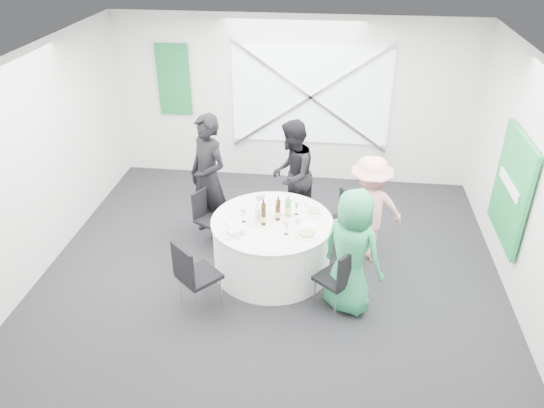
# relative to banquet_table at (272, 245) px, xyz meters

# --- Properties ---
(floor) EXTENTS (6.00, 6.00, 0.00)m
(floor) POSITION_rel_banquet_table_xyz_m (0.00, -0.20, -0.38)
(floor) COLOR black
(floor) RESTS_ON ground
(ceiling) EXTENTS (6.00, 6.00, 0.00)m
(ceiling) POSITION_rel_banquet_table_xyz_m (0.00, -0.20, 2.42)
(ceiling) COLOR silver
(ceiling) RESTS_ON wall_back
(wall_back) EXTENTS (6.00, 0.00, 6.00)m
(wall_back) POSITION_rel_banquet_table_xyz_m (0.00, 2.80, 1.02)
(wall_back) COLOR silver
(wall_back) RESTS_ON floor
(wall_front) EXTENTS (6.00, 0.00, 6.00)m
(wall_front) POSITION_rel_banquet_table_xyz_m (0.00, -3.20, 1.02)
(wall_front) COLOR silver
(wall_front) RESTS_ON floor
(wall_left) EXTENTS (0.00, 6.00, 6.00)m
(wall_left) POSITION_rel_banquet_table_xyz_m (-3.00, -0.20, 1.02)
(wall_left) COLOR silver
(wall_left) RESTS_ON floor
(wall_right) EXTENTS (0.00, 6.00, 6.00)m
(wall_right) POSITION_rel_banquet_table_xyz_m (3.00, -0.20, 1.02)
(wall_right) COLOR silver
(wall_right) RESTS_ON floor
(window_panel) EXTENTS (2.60, 0.03, 1.60)m
(window_panel) POSITION_rel_banquet_table_xyz_m (0.30, 2.76, 1.12)
(window_panel) COLOR silver
(window_panel) RESTS_ON wall_back
(window_brace_a) EXTENTS (2.63, 0.05, 1.84)m
(window_brace_a) POSITION_rel_banquet_table_xyz_m (0.30, 2.72, 1.12)
(window_brace_a) COLOR silver
(window_brace_a) RESTS_ON window_panel
(window_brace_b) EXTENTS (2.63, 0.05, 1.84)m
(window_brace_b) POSITION_rel_banquet_table_xyz_m (0.30, 2.72, 1.12)
(window_brace_b) COLOR silver
(window_brace_b) RESTS_ON window_panel
(green_banner) EXTENTS (0.55, 0.04, 1.20)m
(green_banner) POSITION_rel_banquet_table_xyz_m (-2.00, 2.75, 1.32)
(green_banner) COLOR #13622F
(green_banner) RESTS_ON wall_back
(green_sign) EXTENTS (0.05, 1.20, 1.40)m
(green_sign) POSITION_rel_banquet_table_xyz_m (2.94, 0.40, 0.82)
(green_sign) COLOR #17833B
(green_sign) RESTS_ON wall_right
(banquet_table) EXTENTS (1.56, 1.56, 0.76)m
(banquet_table) POSITION_rel_banquet_table_xyz_m (0.00, 0.00, 0.00)
(banquet_table) COLOR silver
(banquet_table) RESTS_ON floor
(chair_back) EXTENTS (0.45, 0.46, 0.84)m
(chair_back) POSITION_rel_banquet_table_xyz_m (0.24, 1.15, 0.11)
(chair_back) COLOR black
(chair_back) RESTS_ON floor
(chair_back_left) EXTENTS (0.51, 0.51, 0.82)m
(chair_back_left) POSITION_rel_banquet_table_xyz_m (-0.98, 0.53, 0.10)
(chair_back_left) COLOR black
(chair_back_left) RESTS_ON floor
(chair_back_right) EXTENTS (0.55, 0.54, 0.86)m
(chair_back_right) POSITION_rel_banquet_table_xyz_m (0.88, 0.61, 0.12)
(chair_back_right) COLOR black
(chair_back_right) RESTS_ON floor
(chair_front_right) EXTENTS (0.56, 0.56, 0.87)m
(chair_front_right) POSITION_rel_banquet_table_xyz_m (0.89, -0.71, 0.13)
(chair_front_right) COLOR black
(chair_front_right) RESTS_ON floor
(chair_front_left) EXTENTS (0.60, 0.60, 0.94)m
(chair_front_left) POSITION_rel_banquet_table_xyz_m (-0.82, -0.92, 0.17)
(chair_front_left) COLOR black
(chair_front_left) RESTS_ON floor
(person_man_back_left) EXTENTS (0.80, 0.76, 1.83)m
(person_man_back_left) POSITION_rel_banquet_table_xyz_m (-1.00, 0.80, 0.54)
(person_man_back_left) COLOR black
(person_man_back_left) RESTS_ON floor
(person_man_back) EXTENTS (0.53, 0.85, 1.65)m
(person_man_back) POSITION_rel_banquet_table_xyz_m (0.14, 1.19, 0.45)
(person_man_back) COLOR black
(person_man_back) RESTS_ON floor
(person_woman_pink) EXTENTS (1.08, 0.74, 1.52)m
(person_woman_pink) POSITION_rel_banquet_table_xyz_m (1.23, 0.41, 0.38)
(person_woman_pink) COLOR pink
(person_woman_pink) RESTS_ON floor
(person_woman_green) EXTENTS (0.92, 0.83, 1.58)m
(person_woman_green) POSITION_rel_banquet_table_xyz_m (1.00, -0.63, 0.41)
(person_woman_green) COLOR #248653
(person_woman_green) RESTS_ON floor
(plate_back) EXTENTS (0.25, 0.25, 0.01)m
(plate_back) POSITION_rel_banquet_table_xyz_m (-0.06, 0.49, 0.39)
(plate_back) COLOR white
(plate_back) RESTS_ON banquet_table
(plate_back_left) EXTENTS (0.30, 0.30, 0.01)m
(plate_back_left) POSITION_rel_banquet_table_xyz_m (-0.46, 0.20, 0.39)
(plate_back_left) COLOR white
(plate_back_left) RESTS_ON banquet_table
(plate_back_right) EXTENTS (0.26, 0.26, 0.04)m
(plate_back_right) POSITION_rel_banquet_table_xyz_m (0.52, 0.26, 0.40)
(plate_back_right) COLOR white
(plate_back_right) RESTS_ON banquet_table
(plate_front_right) EXTENTS (0.30, 0.30, 0.04)m
(plate_front_right) POSITION_rel_banquet_table_xyz_m (0.46, -0.28, 0.40)
(plate_front_right) COLOR white
(plate_front_right) RESTS_ON banquet_table
(plate_front_left) EXTENTS (0.26, 0.26, 0.01)m
(plate_front_left) POSITION_rel_banquet_table_xyz_m (-0.46, -0.39, 0.39)
(plate_front_left) COLOR white
(plate_front_left) RESTS_ON banquet_table
(napkin) EXTENTS (0.23, 0.22, 0.05)m
(napkin) POSITION_rel_banquet_table_xyz_m (-0.41, -0.37, 0.42)
(napkin) COLOR silver
(napkin) RESTS_ON plate_front_left
(beer_bottle_a) EXTENTS (0.06, 0.06, 0.24)m
(beer_bottle_a) POSITION_rel_banquet_table_xyz_m (-0.12, 0.09, 0.47)
(beer_bottle_a) COLOR #341C09
(beer_bottle_a) RESTS_ON banquet_table
(beer_bottle_b) EXTENTS (0.06, 0.06, 0.28)m
(beer_bottle_b) POSITION_rel_banquet_table_xyz_m (0.06, 0.14, 0.49)
(beer_bottle_b) COLOR #341C09
(beer_bottle_b) RESTS_ON banquet_table
(beer_bottle_c) EXTENTS (0.06, 0.06, 0.26)m
(beer_bottle_c) POSITION_rel_banquet_table_xyz_m (0.07, 0.02, 0.48)
(beer_bottle_c) COLOR #341C09
(beer_bottle_c) RESTS_ON banquet_table
(beer_bottle_d) EXTENTS (0.06, 0.06, 0.27)m
(beer_bottle_d) POSITION_rel_banquet_table_xyz_m (-0.09, -0.12, 0.49)
(beer_bottle_d) COLOR #341C09
(beer_bottle_d) RESTS_ON banquet_table
(green_water_bottle) EXTENTS (0.08, 0.08, 0.29)m
(green_water_bottle) POSITION_rel_banquet_table_xyz_m (0.19, 0.14, 0.49)
(green_water_bottle) COLOR green
(green_water_bottle) RESTS_ON banquet_table
(clear_water_bottle) EXTENTS (0.08, 0.08, 0.27)m
(clear_water_bottle) POSITION_rel_banquet_table_xyz_m (-0.18, -0.05, 0.48)
(clear_water_bottle) COLOR white
(clear_water_bottle) RESTS_ON banquet_table
(wine_glass_a) EXTENTS (0.07, 0.07, 0.17)m
(wine_glass_a) POSITION_rel_banquet_table_xyz_m (-0.17, 0.34, 0.50)
(wine_glass_a) COLOR white
(wine_glass_a) RESTS_ON banquet_table
(wine_glass_b) EXTENTS (0.07, 0.07, 0.17)m
(wine_glass_b) POSITION_rel_banquet_table_xyz_m (0.35, -0.23, 0.50)
(wine_glass_b) COLOR white
(wine_glass_b) RESTS_ON banquet_table
(wine_glass_c) EXTENTS (0.07, 0.07, 0.17)m
(wine_glass_c) POSITION_rel_banquet_table_xyz_m (-0.21, 0.30, 0.50)
(wine_glass_c) COLOR white
(wine_glass_c) RESTS_ON banquet_table
(wine_glass_d) EXTENTS (0.07, 0.07, 0.17)m
(wine_glass_d) POSITION_rel_banquet_table_xyz_m (0.30, 0.19, 0.50)
(wine_glass_d) COLOR white
(wine_glass_d) RESTS_ON banquet_table
(wine_glass_e) EXTENTS (0.07, 0.07, 0.17)m
(wine_glass_e) POSITION_rel_banquet_table_xyz_m (0.21, -0.30, 0.50)
(wine_glass_e) COLOR white
(wine_glass_e) RESTS_ON banquet_table
(wine_glass_f) EXTENTS (0.07, 0.07, 0.17)m
(wine_glass_f) POSITION_rel_banquet_table_xyz_m (-0.35, -0.08, 0.50)
(wine_glass_f) COLOR white
(wine_glass_f) RESTS_ON banquet_table
(fork_a) EXTENTS (0.09, 0.14, 0.01)m
(fork_a) POSITION_rel_banquet_table_xyz_m (0.56, 0.12, 0.38)
(fork_a) COLOR silver
(fork_a) RESTS_ON banquet_table
(knife_a) EXTENTS (0.08, 0.14, 0.01)m
(knife_a) POSITION_rel_banquet_table_xyz_m (0.42, 0.40, 0.38)
(knife_a) COLOR silver
(knife_a) RESTS_ON banquet_table
(fork_b) EXTENTS (0.15, 0.02, 0.01)m
(fork_b) POSITION_rel_banquet_table_xyz_m (0.17, 0.55, 0.38)
(fork_b) COLOR silver
(fork_b) RESTS_ON banquet_table
(knife_b) EXTENTS (0.15, 0.02, 0.01)m
(knife_b) POSITION_rel_banquet_table_xyz_m (-0.18, 0.55, 0.38)
(knife_b) COLOR silver
(knife_b) RESTS_ON banquet_table
(fork_c) EXTENTS (0.10, 0.13, 0.01)m
(fork_c) POSITION_rel_banquet_table_xyz_m (-0.54, -0.19, 0.38)
(fork_c) COLOR silver
(fork_c) RESTS_ON banquet_table
(knife_c) EXTENTS (0.10, 0.13, 0.01)m
(knife_c) POSITION_rel_banquet_table_xyz_m (-0.34, -0.46, 0.38)
(knife_c) COLOR silver
(knife_c) RESTS_ON banquet_table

